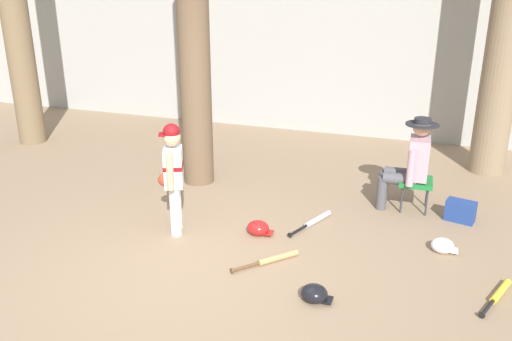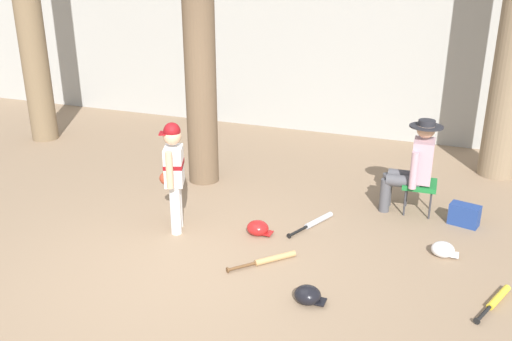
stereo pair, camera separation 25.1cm
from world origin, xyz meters
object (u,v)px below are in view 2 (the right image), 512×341
(folding_stool, at_px, (420,185))
(batting_helmet_black, at_px, (308,295))
(batting_helmet_white, at_px, (443,250))
(batting_helmet_red, at_px, (258,228))
(young_ballplayer, at_px, (174,170))
(handbag_beside_stool, at_px, (464,215))
(bat_yellow_trainer, at_px, (496,300))
(tree_near_player, at_px, (199,26))
(bat_wood_tan, at_px, (270,259))
(seated_spectator, at_px, (414,164))
(bat_aluminum_silver, at_px, (316,222))

(folding_stool, relative_size, batting_helmet_black, 1.39)
(folding_stool, xyz_separation_m, batting_helmet_white, (0.37, -1.03, -0.29))
(batting_helmet_red, bearing_deg, young_ballplayer, -166.17)
(handbag_beside_stool, bearing_deg, batting_helmet_white, -101.82)
(bat_yellow_trainer, bearing_deg, batting_helmet_red, 169.32)
(tree_near_player, relative_size, batting_helmet_red, 16.33)
(bat_wood_tan, relative_size, batting_helmet_black, 2.09)
(bat_wood_tan, bearing_deg, seated_spectator, 56.83)
(bat_aluminum_silver, bearing_deg, bat_wood_tan, -101.21)
(tree_near_player, distance_m, bat_aluminum_silver, 2.97)
(young_ballplayer, distance_m, folding_stool, 3.03)
(folding_stool, relative_size, batting_helmet_white, 1.45)
(folding_stool, distance_m, batting_helmet_white, 1.14)
(bat_yellow_trainer, xyz_separation_m, batting_helmet_red, (-2.54, 0.48, 0.04))
(handbag_beside_stool, distance_m, bat_aluminum_silver, 1.78)
(handbag_beside_stool, relative_size, bat_yellow_trainer, 0.49)
(seated_spectator, height_order, bat_wood_tan, seated_spectator)
(batting_helmet_white, bearing_deg, bat_wood_tan, -154.18)
(bat_yellow_trainer, distance_m, batting_helmet_white, 0.90)
(folding_stool, height_order, handbag_beside_stool, folding_stool)
(seated_spectator, height_order, bat_aluminum_silver, seated_spectator)
(tree_near_player, distance_m, bat_yellow_trainer, 4.78)
(bat_wood_tan, xyz_separation_m, batting_helmet_red, (-0.35, 0.55, 0.04))
(young_ballplayer, relative_size, bat_yellow_trainer, 1.88)
(tree_near_player, xyz_separation_m, bat_aluminum_silver, (1.90, -0.82, -2.14))
(bat_wood_tan, bearing_deg, batting_helmet_black, -43.84)
(young_ballplayer, bearing_deg, folding_stool, 30.46)
(tree_near_player, bearing_deg, handbag_beside_stool, -2.81)
(handbag_beside_stool, bearing_deg, batting_helmet_red, -152.95)
(seated_spectator, bearing_deg, batting_helmet_white, -65.30)
(batting_helmet_black, bearing_deg, bat_aluminum_silver, 102.99)
(tree_near_player, relative_size, batting_helmet_white, 17.28)
(seated_spectator, height_order, batting_helmet_white, seated_spectator)
(bat_yellow_trainer, bearing_deg, batting_helmet_black, -159.06)
(handbag_beside_stool, xyz_separation_m, batting_helmet_red, (-2.21, -1.13, -0.05))
(folding_stool, distance_m, bat_yellow_trainer, 2.01)
(folding_stool, bearing_deg, bat_aluminum_silver, -143.64)
(folding_stool, relative_size, bat_wood_tan, 0.67)
(batting_helmet_red, xyz_separation_m, batting_helmet_white, (2.03, 0.26, -0.00))
(bat_wood_tan, height_order, batting_helmet_white, batting_helmet_white)
(batting_helmet_white, bearing_deg, batting_helmet_red, -172.72)
(seated_spectator, relative_size, bat_aluminum_silver, 1.56)
(bat_yellow_trainer, distance_m, bat_aluminum_silver, 2.21)
(tree_near_player, height_order, bat_yellow_trainer, tree_near_player)
(young_ballplayer, distance_m, bat_wood_tan, 1.51)
(bat_aluminum_silver, relative_size, batting_helmet_black, 2.57)
(tree_near_player, height_order, batting_helmet_white, tree_near_player)
(handbag_beside_stool, bearing_deg, folding_stool, 163.53)
(bat_aluminum_silver, relative_size, batting_helmet_red, 2.53)
(folding_stool, bearing_deg, tree_near_player, 179.81)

